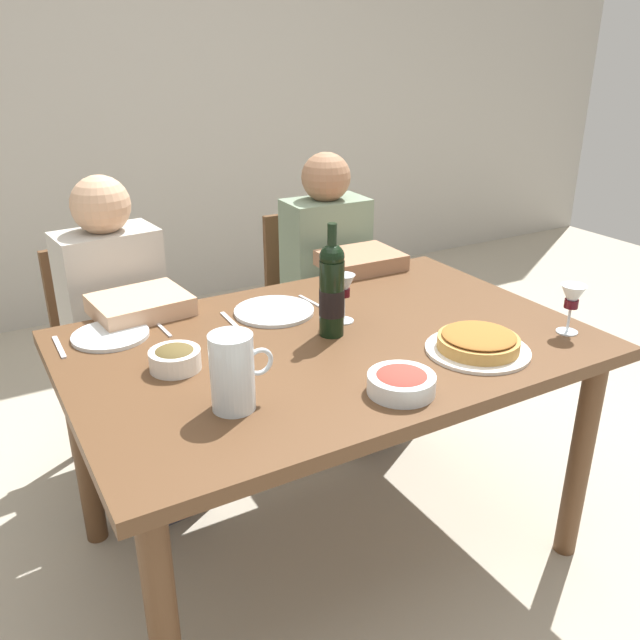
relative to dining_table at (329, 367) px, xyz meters
The scene contains 20 objects.
ground_plane 0.67m from the dining_table, ahead, with size 8.00×8.00×0.00m, color #B2A893.
back_wall 2.60m from the dining_table, 90.00° to the left, with size 8.00×0.10×2.80m, color #B2ADA3.
dining_table is the anchor object (origin of this frame).
wine_bottle 0.24m from the dining_table, 48.63° to the left, with size 0.07×0.07×0.34m.
water_pitcher 0.49m from the dining_table, 150.49° to the right, with size 0.16×0.11×0.19m.
baked_tart 0.44m from the dining_table, 41.42° to the right, with size 0.29×0.29×0.06m.
salad_bowl 0.38m from the dining_table, 91.11° to the right, with size 0.17×0.17×0.06m.
olive_bowl 0.47m from the dining_table, behind, with size 0.14×0.14×0.07m.
wine_glass_left_diner 0.75m from the dining_table, 26.01° to the right, with size 0.07×0.07×0.15m.
wine_glass_right_diner 0.25m from the dining_table, 40.89° to the left, with size 0.07×0.07×0.15m.
dinner_plate_left_setting 0.66m from the dining_table, 148.83° to the left, with size 0.22×0.22×0.01m, color silver.
dinner_plate_right_setting 0.29m from the dining_table, 100.91° to the left, with size 0.26×0.26×0.01m, color silver.
fork_left_setting 0.78m from the dining_table, 154.41° to the left, with size 0.16×0.01×0.01m, color silver.
knife_left_setting 0.53m from the dining_table, 140.32° to the left, with size 0.18×0.01×0.01m, color silver.
knife_right_setting 0.30m from the dining_table, 69.32° to the left, with size 0.18×0.01×0.01m, color silver.
spoon_right_setting 0.34m from the dining_table, 127.34° to the left, with size 0.16×0.01×0.01m, color silver.
chair_left 1.00m from the dining_table, 117.70° to the left, with size 0.44×0.44×0.87m.
diner_left 0.77m from the dining_table, 124.62° to the left, with size 0.37×0.53×1.16m.
chair_right 1.03m from the dining_table, 63.54° to the left, with size 0.41×0.41×0.87m.
diner_right 0.81m from the dining_table, 56.41° to the left, with size 0.35×0.51×1.16m.
Camera 1 is at (-0.91, -1.52, 1.58)m, focal length 37.26 mm.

